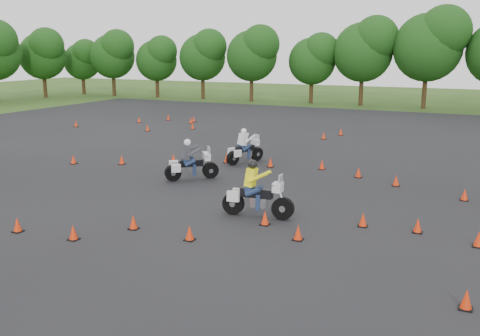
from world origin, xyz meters
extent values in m
plane|color=#2D5119|center=(0.00, 0.00, 0.00)|extent=(140.00, 140.00, 0.00)
plane|color=black|center=(0.00, 6.00, 0.01)|extent=(62.00, 62.00, 0.00)
cone|color=red|center=(-5.82, 8.45, 0.23)|extent=(0.26, 0.26, 0.45)
cone|color=red|center=(-12.74, 22.60, 0.23)|extent=(0.26, 0.26, 0.45)
cone|color=red|center=(-16.38, 20.32, 0.23)|extent=(0.26, 0.26, 0.45)
cone|color=red|center=(7.98, 7.30, 0.23)|extent=(0.26, 0.26, 0.45)
cone|color=red|center=(-10.82, 19.11, 0.23)|extent=(0.26, 0.26, 0.45)
cone|color=red|center=(-10.31, 6.15, 0.23)|extent=(0.26, 0.26, 0.45)
cone|color=red|center=(3.44, 9.33, 0.23)|extent=(0.26, 0.26, 0.45)
cone|color=red|center=(8.45, -2.16, 0.23)|extent=(0.26, 0.26, 0.45)
cone|color=red|center=(-3.41, 9.70, 0.23)|extent=(0.26, 0.26, 0.45)
cone|color=red|center=(-0.94, 18.80, 0.23)|extent=(0.26, 0.26, 0.45)
cone|color=red|center=(1.47, 10.24, 0.23)|extent=(0.26, 0.26, 0.45)
cone|color=red|center=(-12.42, 21.60, 0.23)|extent=(0.26, 0.26, 0.45)
cone|color=red|center=(-15.04, 22.47, 0.23)|extent=(0.26, 0.26, 0.45)
cone|color=red|center=(6.82, 2.70, 0.23)|extent=(0.26, 0.26, 0.45)
cone|color=red|center=(5.23, 8.47, 0.23)|extent=(0.26, 0.26, 0.45)
cone|color=red|center=(-2.63, -2.41, 0.23)|extent=(0.26, 0.26, 0.45)
cone|color=red|center=(-1.56, -0.82, 0.23)|extent=(0.26, 0.26, 0.45)
cone|color=red|center=(-19.28, 16.41, 0.23)|extent=(0.26, 0.26, 0.45)
cone|color=red|center=(2.14, 1.36, 0.23)|extent=(0.26, 0.26, 0.45)
cone|color=red|center=(0.61, -0.95, 0.23)|extent=(0.26, 0.26, 0.45)
cone|color=red|center=(3.60, 0.46, 0.23)|extent=(0.26, 0.26, 0.45)
cone|color=red|center=(8.59, 2.16, 0.23)|extent=(0.26, 0.26, 0.45)
cone|color=red|center=(-13.26, 16.95, 0.23)|extent=(0.26, 0.26, 0.45)
cone|color=red|center=(-1.00, 9.69, 0.23)|extent=(0.26, 0.26, 0.45)
cone|color=red|center=(5.11, 2.57, 0.23)|extent=(0.26, 0.26, 0.45)
cone|color=red|center=(-0.36, 20.88, 0.23)|extent=(0.26, 0.26, 0.45)
cone|color=red|center=(-4.75, -2.60, 0.23)|extent=(0.26, 0.26, 0.45)
cone|color=red|center=(-8.02, 7.09, 0.23)|extent=(0.26, 0.26, 0.45)
camera|label=1|loc=(8.50, -14.27, 5.71)|focal=40.00mm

